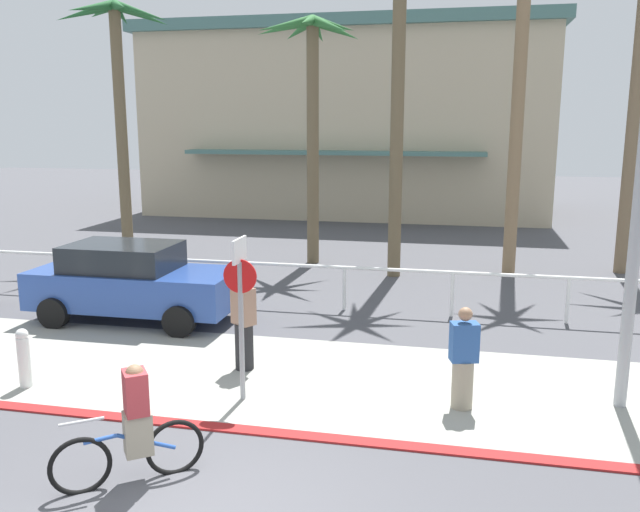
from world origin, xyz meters
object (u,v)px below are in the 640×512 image
palm_tree_0 (118,69)px  palm_tree_1 (312,78)px  bollard_2 (24,357)px  palm_tree_2 (398,13)px  pedestrian_1 (244,325)px  pedestrian_2 (463,363)px  car_blue_1 (132,281)px  palm_tree_3 (522,29)px  cyclist_blue_0 (133,427)px  palm_tree_4 (639,46)px  stop_sign_bike_lane (241,296)px

palm_tree_0 → palm_tree_1: 6.18m
bollard_2 → palm_tree_2: bearing=61.7°
pedestrian_1 → pedestrian_2: (3.72, -0.83, -0.08)m
bollard_2 → pedestrian_1: size_ratio=0.57×
car_blue_1 → palm_tree_1: bearing=69.8°
palm_tree_3 → car_blue_1: size_ratio=2.21×
cyclist_blue_0 → palm_tree_4: bearing=58.5°
palm_tree_0 → pedestrian_2: 15.45m
palm_tree_2 → pedestrian_1: 10.13m
stop_sign_bike_lane → cyclist_blue_0: stop_sign_bike_lane is taller
palm_tree_1 → stop_sign_bike_lane: bearing=-83.2°
car_blue_1 → bollard_2: bearing=-88.7°
palm_tree_1 → pedestrian_1: (0.85, -9.04, -4.72)m
palm_tree_0 → stop_sign_bike_lane: bearing=-54.2°
cyclist_blue_0 → pedestrian_2: pedestrian_2 is taller
palm_tree_1 → pedestrian_1: palm_tree_1 is taller
palm_tree_3 → cyclist_blue_0: 14.81m
palm_tree_0 → pedestrian_1: size_ratio=4.55×
stop_sign_bike_lane → palm_tree_0: bearing=125.8°
bollard_2 → palm_tree_2: 12.41m
bollard_2 → pedestrian_2: pedestrian_2 is taller
palm_tree_4 → pedestrian_2: size_ratio=5.29×
palm_tree_3 → car_blue_1: (-8.30, -6.48, -5.82)m
stop_sign_bike_lane → pedestrian_2: bearing=6.8°
pedestrian_1 → car_blue_1: bearing=145.1°
palm_tree_3 → car_blue_1: 12.03m
car_blue_1 → cyclist_blue_0: 6.87m
cyclist_blue_0 → palm_tree_0: bearing=118.4°
bollard_2 → palm_tree_2: size_ratio=0.10×
bollard_2 → car_blue_1: bearing=91.3°
pedestrian_1 → palm_tree_3: bearing=60.5°
palm_tree_0 → palm_tree_3: bearing=-1.1°
palm_tree_3 → palm_tree_1: bearing=177.6°
palm_tree_1 → pedestrian_2: size_ratio=4.59×
stop_sign_bike_lane → palm_tree_4: 14.06m
stop_sign_bike_lane → palm_tree_1: bearing=96.8°
car_blue_1 → cyclist_blue_0: car_blue_1 is taller
bollard_2 → pedestrian_2: size_ratio=0.63×
palm_tree_1 → palm_tree_4: 8.99m
cyclist_blue_0 → pedestrian_1: (0.11, 3.76, 0.11)m
stop_sign_bike_lane → palm_tree_4: (7.71, 10.83, 4.59)m
stop_sign_bike_lane → bollard_2: 3.81m
palm_tree_4 → cyclist_blue_0: palm_tree_4 is taller
stop_sign_bike_lane → palm_tree_0: palm_tree_0 is taller
palm_tree_2 → car_blue_1: bearing=-132.9°
stop_sign_bike_lane → pedestrian_1: size_ratio=1.47×
palm_tree_2 → palm_tree_3: palm_tree_2 is taller
palm_tree_1 → cyclist_blue_0: (0.74, -12.79, -4.83)m
palm_tree_0 → palm_tree_2: bearing=-8.1°
stop_sign_bike_lane → palm_tree_3: (4.60, 10.02, 5.01)m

